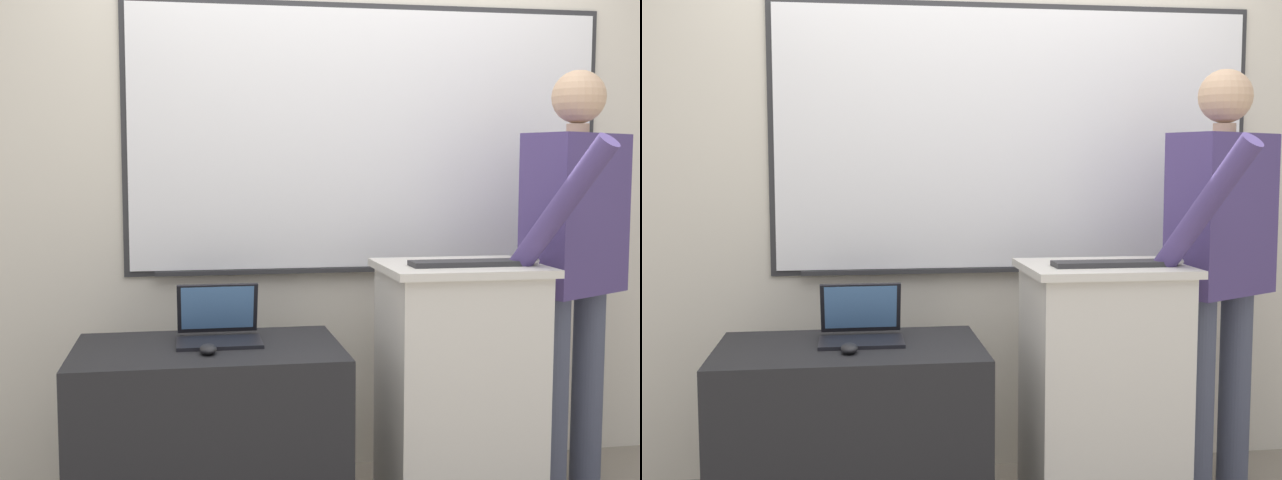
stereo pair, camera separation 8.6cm
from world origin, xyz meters
TOP-DOWN VIEW (x-y plane):
  - back_wall at (0.01, 1.16)m, footprint 6.40×0.17m
  - lectern_podium at (0.40, 0.51)m, footprint 0.62×0.51m
  - side_desk at (-0.57, 0.47)m, footprint 0.97×0.62m
  - person_presenter at (0.92, 0.59)m, footprint 0.63×0.74m
  - laptop at (-0.53, 0.57)m, footprint 0.31×0.29m
  - wireless_keyboard at (0.40, 0.45)m, footprint 0.42×0.11m
  - computer_mouse_by_laptop at (-0.58, 0.36)m, footprint 0.06×0.10m
  - computer_mouse_by_keyboard at (0.66, 0.44)m, footprint 0.06×0.10m

SIDE VIEW (x-z plane):
  - side_desk at x=-0.57m, z-range 0.00..0.72m
  - lectern_podium at x=0.40m, z-range 0.00..1.01m
  - computer_mouse_by_laptop at x=-0.58m, z-range 0.72..0.76m
  - laptop at x=-0.53m, z-range 0.68..0.89m
  - wireless_keyboard at x=0.40m, z-range 1.00..1.02m
  - computer_mouse_by_keyboard at x=0.66m, z-range 1.00..1.04m
  - person_presenter at x=0.92m, z-range 0.15..1.92m
  - back_wall at x=0.01m, z-range 0.01..2.72m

